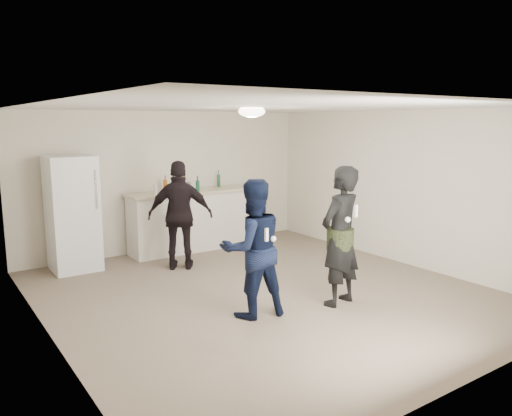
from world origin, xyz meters
TOP-DOWN VIEW (x-y plane):
  - floor at (0.00, 0.00)m, footprint 6.00×6.00m
  - ceiling at (0.00, 0.00)m, footprint 6.00×6.00m
  - wall_back at (0.00, 3.00)m, footprint 6.00×0.00m
  - wall_front at (0.00, -3.00)m, footprint 6.00×0.00m
  - wall_left at (-2.75, 0.00)m, footprint 0.00×6.00m
  - wall_right at (2.75, 0.00)m, footprint 0.00×6.00m
  - counter at (0.45, 2.67)m, footprint 2.60×0.56m
  - counter_top at (0.45, 2.67)m, footprint 2.68×0.64m
  - fridge at (-1.83, 2.60)m, footprint 0.70×0.70m
  - fridge_handle at (-1.55, 2.23)m, footprint 0.02×0.02m
  - ceiling_dome at (0.00, 0.30)m, footprint 0.36×0.36m
  - shaker at (0.21, 2.62)m, footprint 0.08×0.08m
  - man at (-0.59, -0.57)m, footprint 0.90×0.76m
  - woman at (0.54, -0.88)m, footprint 0.73×0.56m
  - camo_shorts at (0.54, -0.88)m, footprint 0.34×0.34m
  - spectator at (-0.42, 1.69)m, footprint 1.08×0.88m
  - remote_man at (-0.59, -0.85)m, footprint 0.04×0.04m
  - nunchuk_man at (-0.47, -0.82)m, footprint 0.07×0.07m
  - remote_woman at (0.54, -1.13)m, footprint 0.04×0.04m
  - nunchuk_woman at (0.44, -1.10)m, footprint 0.07×0.07m
  - bottle_cluster at (0.17, 2.70)m, footprint 1.47×0.40m

SIDE VIEW (x-z plane):
  - floor at x=0.00m, z-range 0.00..0.00m
  - counter at x=0.45m, z-range 0.00..1.05m
  - man at x=-0.59m, z-range 0.00..1.66m
  - camo_shorts at x=0.54m, z-range 0.71..0.99m
  - spectator at x=-0.42m, z-range 0.00..1.72m
  - woman at x=0.54m, z-range 0.00..1.78m
  - fridge at x=-1.83m, z-range 0.00..1.80m
  - nunchuk_man at x=-0.47m, z-range 0.95..1.01m
  - remote_man at x=-0.59m, z-range 0.98..1.12m
  - counter_top at x=0.45m, z-range 1.05..1.09m
  - nunchuk_woman at x=0.44m, z-range 1.11..1.18m
  - shaker at x=0.21m, z-range 1.09..1.26m
  - bottle_cluster at x=0.17m, z-range 1.07..1.31m
  - wall_back at x=0.00m, z-range -1.75..4.25m
  - wall_front at x=0.00m, z-range -1.75..4.25m
  - wall_left at x=-2.75m, z-range -1.75..4.25m
  - wall_right at x=2.75m, z-range -1.75..4.25m
  - remote_woman at x=0.54m, z-range 1.18..1.32m
  - fridge_handle at x=-1.55m, z-range 1.00..1.60m
  - ceiling_dome at x=0.00m, z-range 2.37..2.53m
  - ceiling at x=0.00m, z-range 2.50..2.50m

